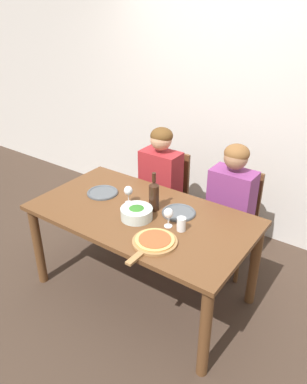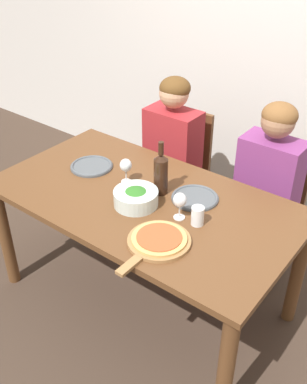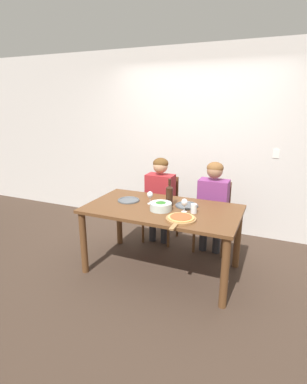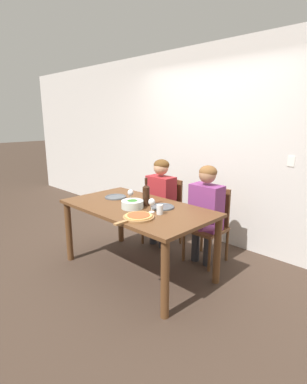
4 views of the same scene
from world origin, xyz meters
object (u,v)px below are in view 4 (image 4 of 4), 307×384
at_px(dinner_plate_left, 116,197).
at_px(water_tumbler, 160,209).
at_px(pizza_on_board, 138,217).
at_px(wine_glass_left, 131,193).
at_px(chair_right, 210,222).
at_px(broccoli_bowl, 132,204).
at_px(person_woman, 160,195).
at_px(wine_glass_right, 152,203).
at_px(dinner_plate_right, 162,207).
at_px(chair_left, 165,210).
at_px(wine_bottle, 146,194).
at_px(person_man, 205,206).

xyz_separation_m(dinner_plate_left, water_tumbler, (0.83, -0.09, 0.04)).
distance_m(pizza_on_board, wine_glass_left, 0.60).
xyz_separation_m(chair_right, broccoli_bowl, (-0.41, -0.91, 0.34)).
height_order(person_woman, wine_glass_right, person_woman).
distance_m(person_woman, dinner_plate_right, 0.79).
distance_m(chair_left, chair_right, 0.74).
distance_m(chair_right, wine_bottle, 0.92).
bearing_deg(wine_glass_right, pizza_on_board, -80.73).
xyz_separation_m(person_man, dinner_plate_right, (-0.18, -0.56, 0.07)).
height_order(chair_right, person_man, person_man).
height_order(chair_left, pizza_on_board, chair_left).
distance_m(chair_left, pizza_on_board, 1.30).
height_order(wine_glass_left, water_tumbler, wine_glass_left).
bearing_deg(wine_glass_left, broccoli_bowl, -36.92).
height_order(person_man, broccoli_bowl, person_man).
height_order(chair_right, wine_glass_right, wine_glass_right).
xyz_separation_m(broccoli_bowl, water_tumbler, (0.36, 0.05, 0.01)).
bearing_deg(wine_glass_left, wine_bottle, 8.11).
height_order(person_woman, pizza_on_board, person_woman).
xyz_separation_m(chair_left, person_man, (0.74, -0.11, 0.24)).
relative_size(broccoli_bowl, wine_glass_right, 1.60).
xyz_separation_m(person_man, wine_glass_right, (-0.15, -0.76, 0.16)).
xyz_separation_m(dinner_plate_left, dinner_plate_right, (0.70, 0.09, 0.00)).
relative_size(chair_right, wine_glass_right, 6.01).
bearing_deg(pizza_on_board, wine_bottle, 125.39).
bearing_deg(broccoli_bowl, wine_glass_left, 143.08).
bearing_deg(dinner_plate_left, water_tumbler, -6.22).
bearing_deg(wine_glass_right, chair_right, 80.25).
bearing_deg(wine_glass_right, broccoli_bowl, -170.94).
bearing_deg(dinner_plate_left, chair_right, 40.92).
height_order(pizza_on_board, wine_glass_left, wine_glass_left).
height_order(chair_left, dinner_plate_left, chair_left).
xyz_separation_m(chair_left, chair_right, (0.74, 0.00, 0.00)).
bearing_deg(person_woman, wine_bottle, -59.23).
distance_m(dinner_plate_right, wine_glass_right, 0.22).
relative_size(person_man, wine_bottle, 3.81).
distance_m(wine_bottle, water_tumbler, 0.36).
xyz_separation_m(dinner_plate_right, pizza_on_board, (0.07, -0.43, 0.01)).
height_order(wine_bottle, pizza_on_board, wine_bottle).
relative_size(chair_right, pizza_on_board, 2.02).
bearing_deg(dinner_plate_right, chair_left, 129.85).
xyz_separation_m(person_woman, water_tumbler, (0.69, -0.74, 0.11)).
bearing_deg(person_man, chair_right, 90.00).
xyz_separation_m(person_man, wine_glass_left, (-0.60, -0.65, 0.16)).
relative_size(dinner_plate_right, wine_glass_left, 1.73).
distance_m(chair_left, dinner_plate_right, 0.92).
bearing_deg(dinner_plate_right, pizza_on_board, -80.71).
height_order(chair_right, water_tumbler, chair_right).
relative_size(wine_glass_left, wine_glass_right, 1.00).
relative_size(broccoli_bowl, pizza_on_board, 0.54).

